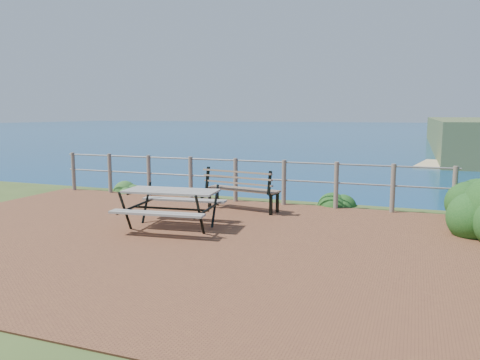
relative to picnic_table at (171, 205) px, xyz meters
The scene contains 8 objects.
ground 0.72m from the picnic_table, 76.28° to the right, with size 10.00×7.00×0.12m, color brown.
ocean 199.44m from the picnic_table, 89.96° to the left, with size 1200.00×1200.00×0.00m, color navy.
safety_railing 2.80m from the picnic_table, 87.21° to the left, with size 9.40×0.10×1.00m.
picnic_table is the anchor object (origin of this frame).
park_bench 2.03m from the picnic_table, 71.85° to the left, with size 1.64×0.66×0.90m.
shrub_right_edge 5.93m from the picnic_table, 28.08° to the left, with size 1.13×1.13×1.62m, color #133E14.
shrub_lip_west 4.43m from the picnic_table, 134.61° to the left, with size 0.69×0.69×0.40m, color #315A22.
shrub_lip_east 4.05m from the picnic_table, 54.96° to the left, with size 0.69×0.69×0.40m, color #133E14.
Camera 1 is at (3.84, -6.58, 2.03)m, focal length 35.00 mm.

